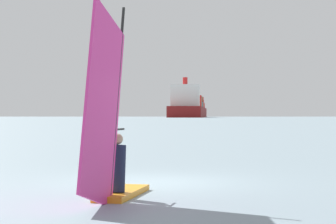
{
  "coord_description": "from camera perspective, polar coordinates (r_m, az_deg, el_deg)",
  "views": [
    {
      "loc": [
        -0.7,
        -15.17,
        1.64
      ],
      "look_at": [
        0.89,
        5.38,
        1.76
      ],
      "focal_mm": 65.97,
      "sensor_mm": 36.0,
      "label": 1
    }
  ],
  "objects": [
    {
      "name": "cargo_ship",
      "position": [
        579.28,
        1.98,
        0.32
      ],
      "size": [
        56.18,
        177.31,
        33.61
      ],
      "rotation": [
        0.0,
        0.0,
        1.4
      ],
      "color": "maroon",
      "rests_on": "ground_plane"
    },
    {
      "name": "windsurfer",
      "position": [
        11.9,
        -5.26,
        -2.65
      ],
      "size": [
        1.36,
        3.69,
        3.99
      ],
      "rotation": [
        0.0,
        0.0,
        1.29
      ],
      "color": "orange",
      "rests_on": "ground_plane"
    },
    {
      "name": "ground_plane",
      "position": [
        15.28,
        -1.79,
        -6.5
      ],
      "size": [
        4000.0,
        4000.0,
        0.0
      ],
      "primitive_type": "plane",
      "color": "gray"
    }
  ]
}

